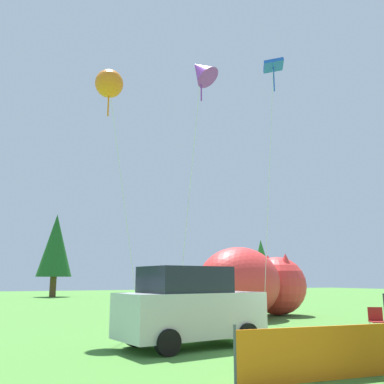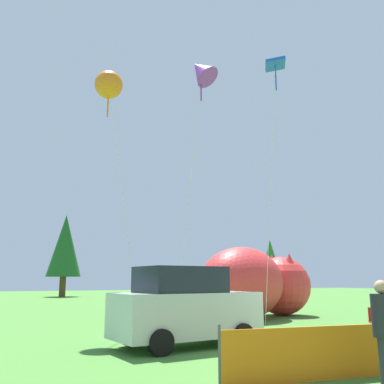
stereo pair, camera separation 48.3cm
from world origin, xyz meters
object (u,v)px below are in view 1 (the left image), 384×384
at_px(kite_orange_flower, 109,84).
at_px(kite_blue_box, 273,71).
at_px(inflatable_cat, 252,285).
at_px(kite_purple_delta, 201,71).
at_px(folding_chair, 377,319).
at_px(parked_car, 189,307).

bearing_deg(kite_orange_flower, kite_blue_box, 0.23).
xyz_separation_m(inflatable_cat, kite_purple_delta, (-4.26, -2.98, 8.52)).
xyz_separation_m(folding_chair, kite_orange_flower, (-7.78, 4.73, 8.47)).
xyz_separation_m(parked_car, kite_blue_box, (6.42, 4.13, 10.31)).
relative_size(parked_car, kite_orange_flower, 0.43).
bearing_deg(kite_blue_box, kite_purple_delta, -169.88).
bearing_deg(kite_blue_box, parked_car, -147.20).
xyz_separation_m(parked_car, kite_orange_flower, (-1.36, 4.10, 7.96)).
relative_size(parked_car, kite_blue_box, 0.35).
bearing_deg(parked_car, kite_orange_flower, 101.57).
relative_size(inflatable_cat, kite_purple_delta, 0.66).
bearing_deg(inflatable_cat, parked_car, -156.50).
bearing_deg(folding_chair, parked_car, -64.86).
xyz_separation_m(kite_blue_box, kite_orange_flower, (-7.78, -0.03, -2.35)).
bearing_deg(parked_car, kite_purple_delta, 50.28).
distance_m(kite_purple_delta, kite_blue_box, 4.50).
bearing_deg(kite_orange_flower, kite_purple_delta, -11.52).
xyz_separation_m(folding_chair, kite_purple_delta, (-4.23, 4.01, 9.48)).
bearing_deg(folding_chair, inflatable_cat, -149.50).
xyz_separation_m(folding_chair, inflatable_cat, (0.03, 6.99, 0.96)).
bearing_deg(folding_chair, kite_blue_box, -149.27).
relative_size(kite_purple_delta, kite_orange_flower, 1.12).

